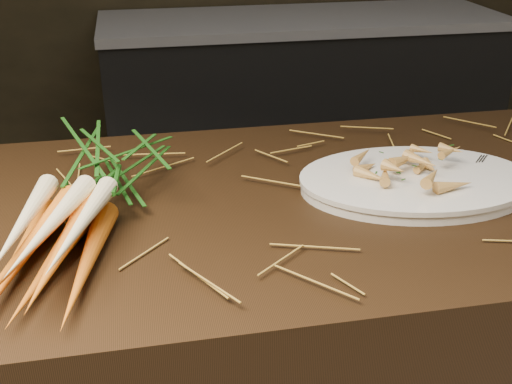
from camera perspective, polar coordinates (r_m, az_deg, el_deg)
main_counter at (r=1.42m, az=11.91°, el=-16.06°), size 2.40×0.70×0.90m
back_counter at (r=3.09m, az=4.02°, el=7.71°), size 1.82×0.62×0.84m
straw_bedding at (r=1.17m, az=13.95°, el=0.96°), size 1.40×0.60×0.02m
root_veg_bunch at (r=1.03m, az=-14.99°, el=-0.14°), size 0.28×0.56×0.10m
serving_platter at (r=1.15m, az=13.96°, el=0.72°), size 0.43×0.30×0.02m
roasted_veg_heap at (r=1.14m, az=14.13°, el=2.22°), size 0.21×0.16×0.04m
serving_fork at (r=1.19m, az=20.82°, el=1.17°), size 0.11×0.12×0.00m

